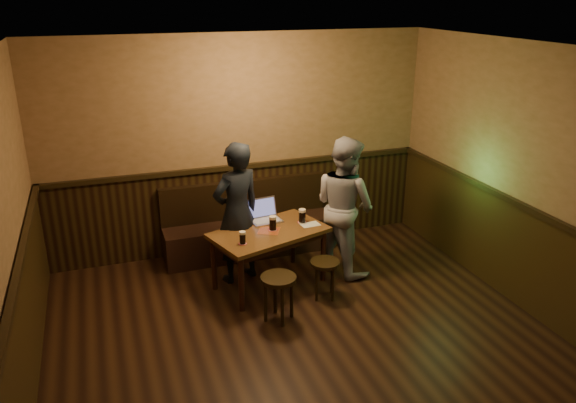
{
  "coord_description": "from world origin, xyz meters",
  "views": [
    {
      "loc": [
        -1.71,
        -3.79,
        3.27
      ],
      "look_at": [
        0.21,
        1.72,
        1.06
      ],
      "focal_mm": 35.0,
      "sensor_mm": 36.0,
      "label": 1
    }
  ],
  "objects_px": {
    "stool_right": "(325,268)",
    "pint_left": "(243,238)",
    "stool_left": "(279,285)",
    "person_grey": "(344,205)",
    "laptop": "(264,215)",
    "bench": "(248,230)",
    "person_suit": "(237,213)",
    "pint_right": "(302,216)",
    "pint_mid": "(273,223)",
    "pub_table": "(269,238)"
  },
  "relations": [
    {
      "from": "stool_right",
      "to": "laptop",
      "type": "xyz_separation_m",
      "value": [
        -0.45,
        0.8,
        0.4
      ]
    },
    {
      "from": "stool_left",
      "to": "laptop",
      "type": "relative_size",
      "value": 1.31
    },
    {
      "from": "person_suit",
      "to": "pint_mid",
      "type": "bearing_deg",
      "value": 124.07
    },
    {
      "from": "pub_table",
      "to": "person_grey",
      "type": "bearing_deg",
      "value": -12.52
    },
    {
      "from": "pint_right",
      "to": "laptop",
      "type": "distance_m",
      "value": 0.46
    },
    {
      "from": "stool_right",
      "to": "laptop",
      "type": "bearing_deg",
      "value": 119.53
    },
    {
      "from": "stool_left",
      "to": "stool_right",
      "type": "bearing_deg",
      "value": 22.89
    },
    {
      "from": "laptop",
      "to": "person_suit",
      "type": "relative_size",
      "value": 0.23
    },
    {
      "from": "pint_right",
      "to": "person_grey",
      "type": "height_order",
      "value": "person_grey"
    },
    {
      "from": "stool_right",
      "to": "person_grey",
      "type": "height_order",
      "value": "person_grey"
    },
    {
      "from": "bench",
      "to": "pint_right",
      "type": "relative_size",
      "value": 13.02
    },
    {
      "from": "pint_mid",
      "to": "person_suit",
      "type": "bearing_deg",
      "value": 143.19
    },
    {
      "from": "pint_mid",
      "to": "pint_right",
      "type": "xyz_separation_m",
      "value": [
        0.4,
        0.1,
        -0.0
      ]
    },
    {
      "from": "pint_left",
      "to": "person_grey",
      "type": "distance_m",
      "value": 1.39
    },
    {
      "from": "stool_left",
      "to": "pub_table",
      "type": "bearing_deg",
      "value": 79.83
    },
    {
      "from": "stool_left",
      "to": "person_grey",
      "type": "xyz_separation_m",
      "value": [
        1.11,
        0.83,
        0.44
      ]
    },
    {
      "from": "person_suit",
      "to": "laptop",
      "type": "bearing_deg",
      "value": 169.58
    },
    {
      "from": "pint_left",
      "to": "laptop",
      "type": "height_order",
      "value": "laptop"
    },
    {
      "from": "pub_table",
      "to": "person_suit",
      "type": "relative_size",
      "value": 0.86
    },
    {
      "from": "laptop",
      "to": "person_grey",
      "type": "bearing_deg",
      "value": -20.87
    },
    {
      "from": "bench",
      "to": "laptop",
      "type": "distance_m",
      "value": 0.75
    },
    {
      "from": "stool_right",
      "to": "pint_left",
      "type": "height_order",
      "value": "pint_left"
    },
    {
      "from": "stool_right",
      "to": "person_suit",
      "type": "distance_m",
      "value": 1.2
    },
    {
      "from": "pub_table",
      "to": "stool_left",
      "type": "relative_size",
      "value": 2.88
    },
    {
      "from": "pint_mid",
      "to": "pint_right",
      "type": "height_order",
      "value": "pint_mid"
    },
    {
      "from": "pub_table",
      "to": "pint_mid",
      "type": "height_order",
      "value": "pint_mid"
    },
    {
      "from": "pint_right",
      "to": "person_grey",
      "type": "distance_m",
      "value": 0.54
    },
    {
      "from": "stool_right",
      "to": "person_suit",
      "type": "height_order",
      "value": "person_suit"
    },
    {
      "from": "pint_right",
      "to": "laptop",
      "type": "height_order",
      "value": "laptop"
    },
    {
      "from": "stool_left",
      "to": "pint_mid",
      "type": "xyz_separation_m",
      "value": [
        0.18,
        0.75,
        0.37
      ]
    },
    {
      "from": "person_suit",
      "to": "stool_right",
      "type": "bearing_deg",
      "value": 117.81
    },
    {
      "from": "pub_table",
      "to": "stool_left",
      "type": "xyz_separation_m",
      "value": [
        -0.13,
        -0.75,
        -0.2
      ]
    },
    {
      "from": "stool_right",
      "to": "pint_right",
      "type": "bearing_deg",
      "value": 95.37
    },
    {
      "from": "pint_mid",
      "to": "person_grey",
      "type": "height_order",
      "value": "person_grey"
    },
    {
      "from": "pint_right",
      "to": "pint_mid",
      "type": "bearing_deg",
      "value": -166.27
    },
    {
      "from": "laptop",
      "to": "bench",
      "type": "bearing_deg",
      "value": 87.69
    },
    {
      "from": "bench",
      "to": "person_suit",
      "type": "bearing_deg",
      "value": -114.83
    },
    {
      "from": "pint_mid",
      "to": "person_suit",
      "type": "xyz_separation_m",
      "value": [
        -0.35,
        0.26,
        0.07
      ]
    },
    {
      "from": "bench",
      "to": "stool_right",
      "type": "relative_size",
      "value": 4.91
    },
    {
      "from": "stool_right",
      "to": "person_grey",
      "type": "distance_m",
      "value": 0.89
    },
    {
      "from": "stool_right",
      "to": "pint_left",
      "type": "distance_m",
      "value": 0.99
    },
    {
      "from": "pub_table",
      "to": "person_grey",
      "type": "xyz_separation_m",
      "value": [
        0.98,
        0.08,
        0.25
      ]
    },
    {
      "from": "stool_right",
      "to": "laptop",
      "type": "distance_m",
      "value": 1.0
    },
    {
      "from": "stool_left",
      "to": "person_suit",
      "type": "height_order",
      "value": "person_suit"
    },
    {
      "from": "stool_left",
      "to": "pint_left",
      "type": "height_order",
      "value": "pint_left"
    },
    {
      "from": "stool_right",
      "to": "person_suit",
      "type": "xyz_separation_m",
      "value": [
        -0.8,
        0.75,
        0.49
      ]
    },
    {
      "from": "stool_left",
      "to": "person_grey",
      "type": "height_order",
      "value": "person_grey"
    },
    {
      "from": "stool_right",
      "to": "person_suit",
      "type": "bearing_deg",
      "value": 136.93
    },
    {
      "from": "pub_table",
      "to": "stool_right",
      "type": "height_order",
      "value": "pub_table"
    },
    {
      "from": "pint_right",
      "to": "bench",
      "type": "bearing_deg",
      "value": 118.48
    }
  ]
}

